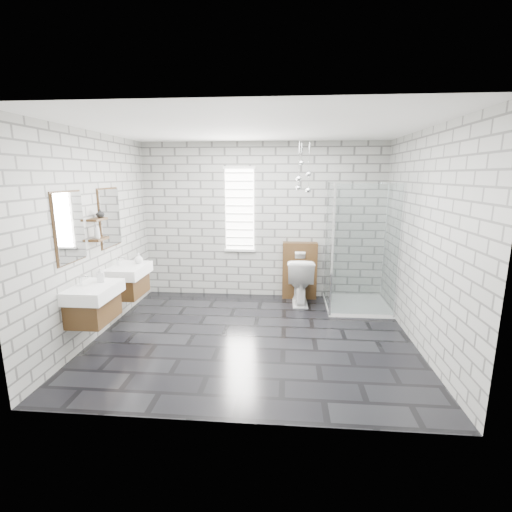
# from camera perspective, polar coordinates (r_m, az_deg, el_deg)

# --- Properties ---
(floor) EXTENTS (4.20, 3.60, 0.02)m
(floor) POSITION_cam_1_polar(r_m,az_deg,el_deg) (5.15, -0.44, -12.36)
(floor) COLOR black
(floor) RESTS_ON ground
(ceiling) EXTENTS (4.20, 3.60, 0.02)m
(ceiling) POSITION_cam_1_polar(r_m,az_deg,el_deg) (4.71, -0.49, 19.25)
(ceiling) COLOR white
(ceiling) RESTS_ON wall_back
(wall_back) EXTENTS (4.20, 0.02, 2.70)m
(wall_back) POSITION_cam_1_polar(r_m,az_deg,el_deg) (6.53, 1.01, 5.37)
(wall_back) COLOR #A4A49F
(wall_back) RESTS_ON floor
(wall_front) EXTENTS (4.20, 0.02, 2.70)m
(wall_front) POSITION_cam_1_polar(r_m,az_deg,el_deg) (2.99, -3.68, -3.07)
(wall_front) COLOR #A4A49F
(wall_front) RESTS_ON floor
(wall_left) EXTENTS (0.02, 3.60, 2.70)m
(wall_left) POSITION_cam_1_polar(r_m,az_deg,el_deg) (5.37, -23.54, 2.82)
(wall_left) COLOR #A4A49F
(wall_left) RESTS_ON floor
(wall_right) EXTENTS (0.02, 3.60, 2.70)m
(wall_right) POSITION_cam_1_polar(r_m,az_deg,el_deg) (5.01, 24.33, 2.14)
(wall_right) COLOR #A4A49F
(wall_right) RESTS_ON floor
(vanity_left) EXTENTS (0.47, 0.70, 1.57)m
(vanity_left) POSITION_cam_1_polar(r_m,az_deg,el_deg) (4.89, -24.08, -5.22)
(vanity_left) COLOR #4B3017
(vanity_left) RESTS_ON wall_left
(vanity_right) EXTENTS (0.47, 0.70, 1.57)m
(vanity_right) POSITION_cam_1_polar(r_m,az_deg,el_deg) (5.75, -19.35, -2.32)
(vanity_right) COLOR #4B3017
(vanity_right) RESTS_ON wall_left
(shelf_lower) EXTENTS (0.14, 0.30, 0.03)m
(shelf_lower) POSITION_cam_1_polar(r_m,az_deg,el_deg) (5.29, -23.00, 2.41)
(shelf_lower) COLOR #4B3017
(shelf_lower) RESTS_ON wall_left
(shelf_upper) EXTENTS (0.14, 0.30, 0.03)m
(shelf_upper) POSITION_cam_1_polar(r_m,az_deg,el_deg) (5.26, -23.24, 5.20)
(shelf_upper) COLOR #4B3017
(shelf_upper) RESTS_ON wall_left
(window) EXTENTS (0.56, 0.05, 1.48)m
(window) POSITION_cam_1_polar(r_m,az_deg,el_deg) (6.52, -2.54, 7.12)
(window) COLOR white
(window) RESTS_ON wall_back
(cistern_panel) EXTENTS (0.60, 0.20, 1.00)m
(cistern_panel) POSITION_cam_1_polar(r_m,az_deg,el_deg) (6.57, 6.72, -2.22)
(cistern_panel) COLOR #4B3017
(cistern_panel) RESTS_ON floor
(flush_plate) EXTENTS (0.18, 0.01, 0.12)m
(flush_plate) POSITION_cam_1_polar(r_m,az_deg,el_deg) (6.40, 6.81, 0.15)
(flush_plate) COLOR silver
(flush_plate) RESTS_ON cistern_panel
(shower_enclosure) EXTENTS (1.00, 1.00, 2.03)m
(shower_enclosure) POSITION_cam_1_polar(r_m,az_deg,el_deg) (6.16, 14.67, -3.50)
(shower_enclosure) COLOR white
(shower_enclosure) RESTS_ON floor
(pendant_cluster) EXTENTS (0.25, 0.19, 0.83)m
(pendant_cluster) POSITION_cam_1_polar(r_m,az_deg,el_deg) (6.02, 7.24, 11.81)
(pendant_cluster) COLOR silver
(pendant_cluster) RESTS_ON ceiling
(toilet) EXTENTS (0.45, 0.78, 0.79)m
(toilet) POSITION_cam_1_polar(r_m,az_deg,el_deg) (6.35, 6.76, -3.71)
(toilet) COLOR white
(toilet) RESTS_ON floor
(soap_bottle_a) EXTENTS (0.11, 0.11, 0.18)m
(soap_bottle_a) POSITION_cam_1_polar(r_m,az_deg,el_deg) (4.96, -22.83, -2.68)
(soap_bottle_a) COLOR #B2B2B2
(soap_bottle_a) RESTS_ON vanity_left
(soap_bottle_b) EXTENTS (0.15, 0.15, 0.16)m
(soap_bottle_b) POSITION_cam_1_polar(r_m,az_deg,el_deg) (5.79, -17.61, -0.35)
(soap_bottle_b) COLOR #B2B2B2
(soap_bottle_b) RESTS_ON vanity_right
(soap_bottle_c) EXTENTS (0.08, 0.08, 0.20)m
(soap_bottle_c) POSITION_cam_1_polar(r_m,az_deg,el_deg) (5.22, -23.30, 3.56)
(soap_bottle_c) COLOR #B2B2B2
(soap_bottle_c) RESTS_ON shelf_lower
(vase) EXTENTS (0.14, 0.14, 0.11)m
(vase) POSITION_cam_1_polar(r_m,az_deg,el_deg) (5.31, -22.86, 6.06)
(vase) COLOR #B2B2B2
(vase) RESTS_ON shelf_upper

